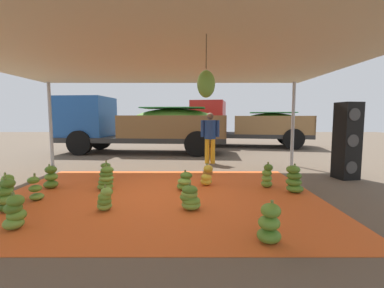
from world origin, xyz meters
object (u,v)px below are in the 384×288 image
(banana_bunch_5, at_px, (50,178))
(banana_bunch_1, at_px, (13,213))
(speaker_stack, at_px, (346,141))
(banana_bunch_2, at_px, (34,189))
(cargo_truck_far, at_px, (244,124))
(worker_0, at_px, (209,134))
(banana_bunch_7, at_px, (5,197))
(banana_bunch_0, at_px, (189,198))
(banana_bunch_4, at_px, (105,179))
(banana_bunch_13, at_px, (104,200))
(banana_bunch_11, at_px, (206,176))
(banana_bunch_12, at_px, (106,172))
(banana_bunch_3, at_px, (184,182))
(cargo_truck_main, at_px, (138,124))
(banana_bunch_6, at_px, (293,180))
(banana_bunch_9, at_px, (5,190))
(banana_bunch_8, at_px, (269,224))
(banana_bunch_10, at_px, (266,176))

(banana_bunch_5, bearing_deg, banana_bunch_1, -73.77)
(speaker_stack, bearing_deg, banana_bunch_2, -164.98)
(cargo_truck_far, distance_m, worker_0, 5.81)
(speaker_stack, bearing_deg, banana_bunch_7, -160.60)
(banana_bunch_0, bearing_deg, banana_bunch_4, 145.83)
(banana_bunch_13, height_order, worker_0, worker_0)
(worker_0, relative_size, speaker_stack, 0.89)
(banana_bunch_11, bearing_deg, banana_bunch_7, -153.10)
(banana_bunch_12, height_order, cargo_truck_far, cargo_truck_far)
(banana_bunch_1, xyz_separation_m, banana_bunch_2, (-0.46, 1.27, -0.02))
(banana_bunch_3, relative_size, cargo_truck_main, 0.06)
(banana_bunch_5, xyz_separation_m, banana_bunch_11, (3.36, 0.24, -0.01))
(banana_bunch_6, xyz_separation_m, speaker_stack, (1.77, 1.28, 0.68))
(banana_bunch_11, distance_m, banana_bunch_12, 2.45)
(banana_bunch_12, distance_m, cargo_truck_main, 5.33)
(banana_bunch_2, distance_m, cargo_truck_far, 11.01)
(banana_bunch_6, distance_m, banana_bunch_13, 3.64)
(banana_bunch_12, bearing_deg, speaker_stack, 2.23)
(banana_bunch_12, bearing_deg, banana_bunch_9, -125.50)
(banana_bunch_8, xyz_separation_m, speaker_stack, (2.90, 3.48, 0.71))
(cargo_truck_main, bearing_deg, banana_bunch_12, -87.50)
(banana_bunch_0, height_order, speaker_stack, speaker_stack)
(banana_bunch_11, height_order, cargo_truck_main, cargo_truck_main)
(banana_bunch_4, relative_size, banana_bunch_7, 0.94)
(banana_bunch_2, distance_m, speaker_stack, 6.98)
(banana_bunch_9, xyz_separation_m, cargo_truck_far, (6.06, 9.54, 0.95))
(banana_bunch_1, bearing_deg, banana_bunch_2, 109.90)
(banana_bunch_10, relative_size, cargo_truck_main, 0.08)
(cargo_truck_main, bearing_deg, banana_bunch_4, -85.35)
(banana_bunch_10, relative_size, banana_bunch_11, 1.12)
(banana_bunch_6, distance_m, cargo_truck_far, 8.95)
(cargo_truck_far, bearing_deg, banana_bunch_0, -105.84)
(banana_bunch_7, distance_m, banana_bunch_13, 1.57)
(banana_bunch_1, bearing_deg, banana_bunch_4, 72.88)
(banana_bunch_4, bearing_deg, banana_bunch_7, -132.00)
(cargo_truck_main, relative_size, cargo_truck_far, 1.13)
(banana_bunch_9, distance_m, banana_bunch_13, 1.92)
(banana_bunch_5, xyz_separation_m, banana_bunch_7, (0.04, -1.44, 0.02))
(banana_bunch_4, distance_m, banana_bunch_9, 1.72)
(banana_bunch_5, bearing_deg, cargo_truck_main, 83.02)
(banana_bunch_1, distance_m, banana_bunch_9, 1.43)
(banana_bunch_1, bearing_deg, cargo_truck_main, 89.18)
(banana_bunch_1, distance_m, worker_0, 6.12)
(banana_bunch_5, bearing_deg, banana_bunch_3, -2.84)
(banana_bunch_1, xyz_separation_m, banana_bunch_8, (3.34, -0.41, 0.01))
(banana_bunch_10, xyz_separation_m, banana_bunch_11, (-1.29, 0.18, -0.02))
(banana_bunch_10, bearing_deg, banana_bunch_0, -139.92)
(cargo_truck_main, height_order, cargo_truck_far, same)
(banana_bunch_2, xyz_separation_m, banana_bunch_6, (4.93, 0.52, 0.05))
(banana_bunch_5, bearing_deg, banana_bunch_4, -6.03)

